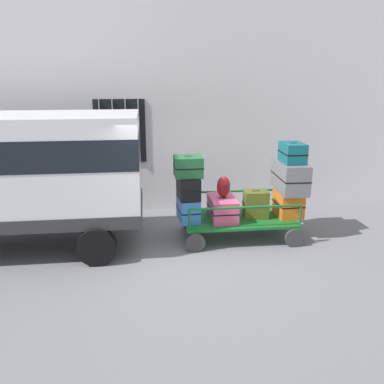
% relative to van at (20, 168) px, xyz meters
% --- Properties ---
extents(ground_plane, '(40.00, 40.00, 0.00)m').
position_rel_van_xyz_m(ground_plane, '(3.12, -0.54, -1.61)').
color(ground_plane, slate).
extents(building_wall, '(12.00, 0.38, 5.00)m').
position_rel_van_xyz_m(building_wall, '(3.11, 2.18, 0.89)').
color(building_wall, silver).
rests_on(building_wall, ground).
extents(van, '(4.50, 1.94, 2.60)m').
position_rel_van_xyz_m(van, '(0.00, 0.00, 0.00)').
color(van, silver).
rests_on(van, ground).
extents(luggage_cart, '(2.36, 1.28, 0.43)m').
position_rel_van_xyz_m(luggage_cart, '(4.24, 0.03, -1.25)').
color(luggage_cart, '#146023').
rests_on(luggage_cart, ground).
extents(cart_railing, '(2.24, 1.15, 0.44)m').
position_rel_van_xyz_m(cart_railing, '(4.24, 0.03, -0.82)').
color(cart_railing, '#146023').
rests_on(cart_railing, luggage_cart).
extents(suitcase_left_bottom, '(0.45, 0.73, 0.48)m').
position_rel_van_xyz_m(suitcase_left_bottom, '(3.18, 0.05, -0.95)').
color(suitcase_left_bottom, '#3372C6').
rests_on(suitcase_left_bottom, luggage_cart).
extents(suitcase_left_middle, '(0.46, 0.60, 0.45)m').
position_rel_van_xyz_m(suitcase_left_middle, '(3.18, -0.00, -0.48)').
color(suitcase_left_middle, black).
rests_on(suitcase_left_middle, suitcase_left_bottom).
extents(suitcase_left_top, '(0.57, 0.54, 0.41)m').
position_rel_van_xyz_m(suitcase_left_top, '(3.18, 0.03, -0.05)').
color(suitcase_left_top, '#194C28').
rests_on(suitcase_left_top, suitcase_left_middle).
extents(suitcase_midleft_bottom, '(0.53, 0.88, 0.46)m').
position_rel_van_xyz_m(suitcase_midleft_bottom, '(3.88, 0.02, -0.95)').
color(suitcase_midleft_bottom, '#CC4C72').
rests_on(suitcase_midleft_bottom, luggage_cart).
extents(suitcase_center_bottom, '(0.53, 0.42, 0.58)m').
position_rel_van_xyz_m(suitcase_center_bottom, '(4.59, 0.05, -0.90)').
color(suitcase_center_bottom, '#4C5119').
rests_on(suitcase_center_bottom, luggage_cart).
extents(suitcase_midright_bottom, '(0.51, 0.67, 0.55)m').
position_rel_van_xyz_m(suitcase_midright_bottom, '(5.30, 0.06, -0.91)').
color(suitcase_midright_bottom, orange).
rests_on(suitcase_midright_bottom, luggage_cart).
extents(suitcase_midright_middle, '(0.56, 1.07, 0.61)m').
position_rel_van_xyz_m(suitcase_midright_middle, '(5.30, 0.06, -0.33)').
color(suitcase_midright_middle, slate).
rests_on(suitcase_midright_middle, suitcase_midright_bottom).
extents(suitcase_midright_top, '(0.43, 0.62, 0.40)m').
position_rel_van_xyz_m(suitcase_midright_top, '(5.30, 0.03, 0.18)').
color(suitcase_midright_top, '#0F5960').
rests_on(suitcase_midright_top, suitcase_midright_middle).
extents(backpack, '(0.27, 0.22, 0.44)m').
position_rel_van_xyz_m(backpack, '(3.90, 0.04, -0.50)').
color(backpack, maroon).
rests_on(backpack, suitcase_midleft_bottom).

